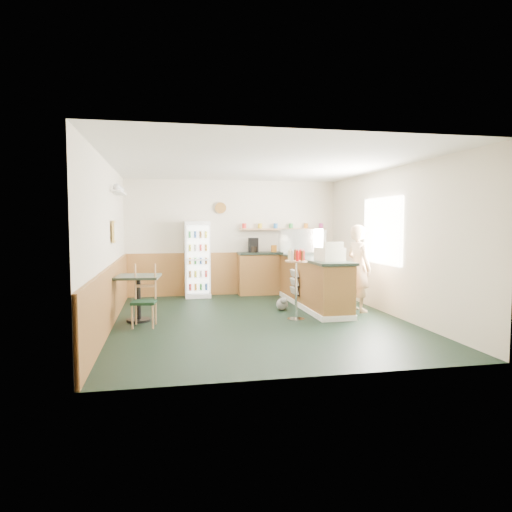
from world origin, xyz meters
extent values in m
plane|color=black|center=(0.00, 0.00, 0.00)|extent=(6.00, 6.00, 0.00)
cube|color=beige|center=(0.00, 3.01, 1.35)|extent=(5.00, 0.02, 2.70)
cube|color=beige|center=(-2.51, 0.00, 1.35)|extent=(0.02, 6.00, 2.70)
cube|color=beige|center=(2.51, 0.00, 1.35)|extent=(0.02, 6.00, 2.70)
cube|color=silver|center=(0.00, 0.00, 2.71)|extent=(5.00, 6.00, 0.02)
cube|color=#AB7737|center=(0.00, 2.97, 0.50)|extent=(4.98, 0.05, 1.00)
cube|color=#AB7737|center=(-2.47, 0.00, 0.50)|extent=(0.05, 5.98, 1.00)
cube|color=white|center=(2.46, 0.30, 1.55)|extent=(0.06, 1.45, 1.25)
cube|color=#DBB152|center=(-2.45, 0.50, 1.55)|extent=(0.03, 0.32, 0.38)
cube|color=white|center=(-2.40, 1.00, 2.25)|extent=(0.18, 1.20, 0.03)
cylinder|color=#905E24|center=(-0.30, 2.94, 2.05)|extent=(0.26, 0.04, 0.26)
cube|color=#AB7737|center=(1.35, 1.07, 0.47)|extent=(0.60, 2.95, 0.95)
cube|color=white|center=(1.35, 1.07, 0.05)|extent=(0.64, 2.97, 0.10)
cube|color=#28372E|center=(1.35, 1.08, 0.98)|extent=(0.68, 3.01, 0.05)
cube|color=#AB7737|center=(1.20, 2.80, 0.47)|extent=(2.20, 0.38, 0.95)
cube|color=#28372E|center=(1.20, 2.80, 0.98)|extent=(2.24, 0.42, 0.05)
cube|color=tan|center=(1.20, 2.88, 1.55)|extent=(2.10, 0.22, 0.04)
cube|color=black|center=(0.45, 2.80, 1.18)|extent=(0.22, 0.18, 0.34)
cylinder|color=#B2664C|center=(0.25, 2.88, 1.63)|extent=(0.10, 0.10, 0.12)
cylinder|color=#B2664C|center=(0.63, 2.88, 1.63)|extent=(0.10, 0.10, 0.12)
cylinder|color=#B2664C|center=(1.01, 2.88, 1.63)|extent=(0.10, 0.10, 0.12)
cylinder|color=#B2664C|center=(1.39, 2.88, 1.63)|extent=(0.10, 0.10, 0.12)
cylinder|color=#B2664C|center=(1.77, 2.88, 1.63)|extent=(0.10, 0.10, 0.12)
cylinder|color=#B2664C|center=(2.15, 2.88, 1.63)|extent=(0.10, 0.10, 0.12)
cube|color=white|center=(-0.87, 2.78, 0.87)|extent=(0.57, 0.41, 1.74)
cube|color=white|center=(-0.87, 2.55, 0.88)|extent=(0.48, 0.02, 1.53)
cube|color=silver|center=(-0.87, 2.48, 0.88)|extent=(0.52, 0.02, 1.59)
cube|color=silver|center=(1.35, 1.85, 1.04)|extent=(0.96, 0.50, 0.07)
cube|color=silver|center=(1.35, 1.85, 1.32)|extent=(0.94, 0.48, 0.48)
cube|color=beige|center=(1.35, 0.12, 1.13)|extent=(0.48, 0.50, 0.24)
imported|color=tan|center=(2.05, 0.41, 0.83)|extent=(0.52, 0.63, 1.66)
cylinder|color=silver|center=(0.66, -0.10, 0.01)|extent=(0.30, 0.30, 0.02)
cylinder|color=silver|center=(0.66, -0.10, 0.52)|extent=(0.04, 0.04, 1.02)
cylinder|color=tan|center=(0.66, -0.10, 1.03)|extent=(0.39, 0.39, 0.03)
cylinder|color=red|center=(0.77, -0.11, 1.13)|extent=(0.05, 0.05, 0.17)
cylinder|color=red|center=(0.75, -0.02, 1.13)|extent=(0.05, 0.05, 0.17)
cylinder|color=red|center=(0.67, 0.02, 1.13)|extent=(0.05, 0.05, 0.17)
cylinder|color=red|center=(0.58, 0.00, 1.13)|extent=(0.05, 0.05, 0.17)
cylinder|color=red|center=(0.54, -0.08, 1.13)|extent=(0.05, 0.05, 0.17)
cylinder|color=red|center=(0.56, -0.17, 1.13)|extent=(0.05, 0.05, 0.17)
cylinder|color=red|center=(0.64, -0.21, 1.13)|extent=(0.05, 0.05, 0.17)
cylinder|color=red|center=(0.73, -0.19, 1.13)|extent=(0.05, 0.05, 0.17)
cube|color=black|center=(1.01, 1.17, 0.25)|extent=(0.05, 0.44, 0.03)
cube|color=beige|center=(0.99, 1.17, 0.32)|extent=(0.09, 0.40, 0.15)
cube|color=black|center=(1.01, 1.17, 0.43)|extent=(0.05, 0.44, 0.03)
cube|color=beige|center=(0.99, 1.17, 0.50)|extent=(0.09, 0.40, 0.15)
cube|color=black|center=(1.01, 1.17, 0.61)|extent=(0.05, 0.44, 0.03)
cube|color=beige|center=(0.99, 1.17, 0.68)|extent=(0.09, 0.40, 0.15)
cylinder|color=black|center=(-2.05, 0.32, 0.02)|extent=(0.41, 0.41, 0.04)
cylinder|color=black|center=(-2.05, 0.32, 0.39)|extent=(0.08, 0.08, 0.72)
cube|color=#28372E|center=(-2.05, 0.32, 0.78)|extent=(0.80, 0.80, 0.04)
cube|color=black|center=(-1.94, -0.13, 0.41)|extent=(0.42, 0.42, 0.05)
cylinder|color=tan|center=(-2.10, -0.29, 0.20)|extent=(0.03, 0.03, 0.40)
cylinder|color=tan|center=(-1.78, -0.29, 0.20)|extent=(0.03, 0.03, 0.40)
cylinder|color=tan|center=(-2.10, 0.03, 0.20)|extent=(0.03, 0.03, 0.40)
cylinder|color=tan|center=(-1.78, 0.03, 0.20)|extent=(0.03, 0.03, 0.40)
cube|color=tan|center=(-1.94, 0.04, 0.71)|extent=(0.35, 0.08, 0.61)
sphere|color=gray|center=(0.64, 0.80, 0.11)|extent=(0.23, 0.23, 0.23)
sphere|color=gray|center=(0.64, 0.69, 0.21)|extent=(0.13, 0.13, 0.13)
camera|label=1|loc=(-1.58, -7.72, 1.70)|focal=32.00mm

